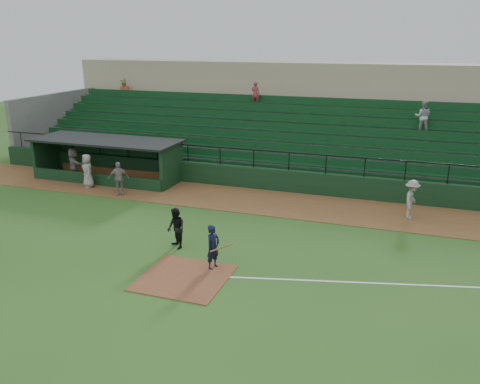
% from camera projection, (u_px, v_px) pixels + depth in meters
% --- Properties ---
extents(ground, '(90.00, 90.00, 0.00)m').
position_uv_depth(ground, '(196.00, 266.00, 18.19)').
color(ground, '#2A561B').
rests_on(ground, ground).
extents(warning_track, '(40.00, 4.00, 0.03)m').
position_uv_depth(warning_track, '(259.00, 201.00, 25.40)').
color(warning_track, brown).
rests_on(warning_track, ground).
extents(home_plate_dirt, '(3.00, 3.00, 0.03)m').
position_uv_depth(home_plate_dirt, '(184.00, 278.00, 17.28)').
color(home_plate_dirt, brown).
rests_on(home_plate_dirt, ground).
extents(foul_line, '(17.49, 4.44, 0.01)m').
position_uv_depth(foul_line, '(425.00, 285.00, 16.77)').
color(foul_line, white).
rests_on(foul_line, ground).
extents(stadium_structure, '(38.00, 13.08, 6.40)m').
position_uv_depth(stadium_structure, '(297.00, 130.00, 32.35)').
color(stadium_structure, black).
rests_on(stadium_structure, ground).
extents(dugout, '(8.90, 3.20, 2.42)m').
position_uv_depth(dugout, '(111.00, 156.00, 29.46)').
color(dugout, black).
rests_on(dugout, ground).
extents(batter_at_plate, '(1.08, 0.72, 1.68)m').
position_uv_depth(batter_at_plate, '(213.00, 247.00, 17.79)').
color(batter_at_plate, black).
rests_on(batter_at_plate, ground).
extents(umpire, '(1.02, 1.01, 1.66)m').
position_uv_depth(umpire, '(176.00, 228.00, 19.55)').
color(umpire, black).
rests_on(umpire, ground).
extents(runner, '(0.87, 1.28, 1.83)m').
position_uv_depth(runner, '(412.00, 199.00, 22.73)').
color(runner, gray).
rests_on(runner, warning_track).
extents(dugout_player_a, '(1.13, 0.94, 1.80)m').
position_uv_depth(dugout_player_a, '(119.00, 178.00, 26.19)').
color(dugout_player_a, gray).
rests_on(dugout_player_a, warning_track).
extents(dugout_player_b, '(1.09, 1.07, 1.90)m').
position_uv_depth(dugout_player_b, '(88.00, 171.00, 27.50)').
color(dugout_player_b, '#9A9490').
rests_on(dugout_player_b, warning_track).
extents(dugout_player_c, '(1.79, 1.40, 1.90)m').
position_uv_depth(dugout_player_c, '(74.00, 163.00, 29.12)').
color(dugout_player_c, '#9A9690').
rests_on(dugout_player_c, warning_track).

